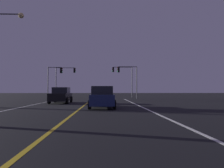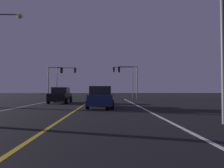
# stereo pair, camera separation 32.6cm
# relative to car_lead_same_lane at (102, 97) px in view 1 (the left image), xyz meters

# --- Properties ---
(lane_edge_right) EXTENTS (0.16, 38.97, 0.01)m
(lane_edge_right) POSITION_rel_car_lead_same_lane_xyz_m (3.27, -3.46, -0.82)
(lane_edge_right) COLOR silver
(lane_edge_right) RESTS_ON ground
(lane_center_divider) EXTENTS (0.16, 38.97, 0.01)m
(lane_center_divider) POSITION_rel_car_lead_same_lane_xyz_m (-1.66, -3.46, -0.82)
(lane_center_divider) COLOR gold
(lane_center_divider) RESTS_ON ground
(car_lead_same_lane) EXTENTS (2.02, 4.30, 1.70)m
(car_lead_same_lane) POSITION_rel_car_lead_same_lane_xyz_m (0.00, 0.00, 0.00)
(car_lead_same_lane) COLOR black
(car_lead_same_lane) RESTS_ON ground
(car_oncoming) EXTENTS (2.02, 4.30, 1.70)m
(car_oncoming) POSITION_rel_car_lead_same_lane_xyz_m (-4.52, 6.27, 0.00)
(car_oncoming) COLOR black
(car_oncoming) RESTS_ON ground
(traffic_light_near_right) EXTENTS (3.19, 0.36, 5.17)m
(traffic_light_near_right) POSITION_rel_car_lead_same_lane_xyz_m (3.82, 16.53, 3.04)
(traffic_light_near_right) COLOR #4C4C51
(traffic_light_near_right) RESTS_ON ground
(traffic_light_near_left) EXTENTS (2.36, 0.36, 5.02)m
(traffic_light_near_left) POSITION_rel_car_lead_same_lane_xyz_m (-7.56, 16.53, 2.89)
(traffic_light_near_left) COLOR #4C4C51
(traffic_light_near_left) RESTS_ON ground
(traffic_light_far_right) EXTENTS (3.81, 0.36, 5.71)m
(traffic_light_far_right) POSITION_rel_car_lead_same_lane_xyz_m (3.57, 22.03, 3.44)
(traffic_light_far_right) COLOR #4C4C51
(traffic_light_far_right) RESTS_ON ground
(traffic_light_far_left) EXTENTS (3.67, 0.36, 5.55)m
(traffic_light_far_left) POSITION_rel_car_lead_same_lane_xyz_m (-6.94, 22.03, 3.32)
(traffic_light_far_left) COLOR #4C4C51
(traffic_light_far_left) RESTS_ON ground
(street_lamp_right_near) EXTENTS (1.99, 0.44, 7.85)m
(street_lamp_right_near) POSITION_rel_car_lead_same_lane_xyz_m (4.90, -7.99, 4.16)
(street_lamp_right_near) COLOR #4C4C51
(street_lamp_right_near) RESTS_ON ground
(street_lamp_left_mid) EXTENTS (2.48, 0.44, 7.61)m
(street_lamp_left_mid) POSITION_rel_car_lead_same_lane_xyz_m (-8.07, 0.24, 4.07)
(street_lamp_left_mid) COLOR #4C4C51
(street_lamp_left_mid) RESTS_ON ground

